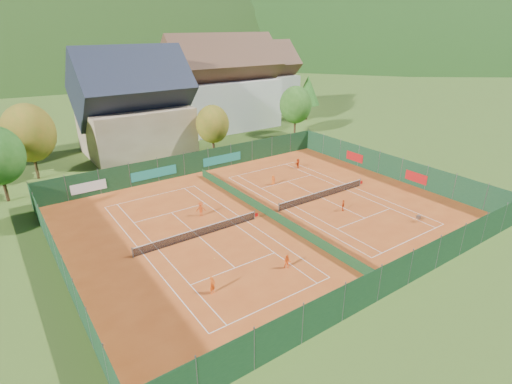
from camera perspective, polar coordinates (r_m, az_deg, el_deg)
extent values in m
plane|color=#39581B|center=(42.26, 1.56, -3.39)|extent=(600.00, 600.00, 0.00)
cube|color=#B54A1A|center=(42.25, 1.56, -3.36)|extent=(40.00, 32.00, 0.01)
cube|color=white|center=(48.47, -14.61, -0.55)|extent=(10.97, 0.06, 0.00)
cube|color=white|center=(30.10, 2.79, -15.52)|extent=(10.97, 0.06, 0.00)
cube|color=white|center=(36.82, -15.78, -8.57)|extent=(0.06, 23.77, 0.00)
cube|color=white|center=(40.95, -1.28, -4.25)|extent=(0.06, 23.77, 0.00)
cube|color=white|center=(37.18, -13.79, -8.01)|extent=(0.06, 23.77, 0.00)
cube|color=white|center=(40.30, -2.91, -4.75)|extent=(0.06, 23.77, 0.00)
cube|color=white|center=(43.77, -11.98, -2.90)|extent=(8.23, 0.06, 0.00)
cube|color=white|center=(33.74, -3.00, -10.76)|extent=(8.23, 0.06, 0.00)
cube|color=white|center=(38.55, -8.11, -6.34)|extent=(0.06, 12.80, 0.00)
cube|color=white|center=(55.44, 0.91, 3.22)|extent=(10.97, 0.06, 0.00)
cube|color=white|center=(40.38, 21.20, -6.36)|extent=(10.97, 0.06, 0.00)
cube|color=white|center=(43.65, 4.22, -2.50)|extent=(0.06, 23.77, 0.00)
cube|color=white|center=(50.77, 13.90, 0.62)|extent=(0.06, 23.77, 0.00)
cube|color=white|center=(44.45, 5.59, -2.06)|extent=(0.06, 23.77, 0.00)
cube|color=white|center=(49.80, 12.84, 0.28)|extent=(0.06, 23.77, 0.00)
cube|color=white|center=(51.39, 4.50, 1.52)|extent=(8.23, 0.06, 0.00)
cube|color=white|center=(43.17, 15.30, -3.62)|extent=(8.23, 0.06, 0.00)
cube|color=white|center=(47.02, 9.43, -0.83)|extent=(0.06, 12.80, 0.00)
cylinder|color=#59595B|center=(36.35, -17.22, -8.27)|extent=(0.10, 0.10, 1.02)
cylinder|color=#59595B|center=(41.19, -0.23, -3.30)|extent=(0.10, 0.10, 1.02)
cube|color=black|center=(38.34, -8.15, -5.76)|extent=(12.80, 0.02, 0.86)
cube|color=white|center=(38.13, -8.18, -5.19)|extent=(12.80, 0.04, 0.06)
cube|color=red|center=(41.34, 0.06, -3.28)|extent=(0.40, 0.04, 0.40)
cylinder|color=#59595B|center=(42.91, 3.29, -2.21)|extent=(0.10, 0.10, 1.02)
cylinder|color=#59595B|center=(51.25, 14.63, 1.35)|extent=(0.10, 0.10, 1.02)
cube|color=black|center=(46.85, 9.46, -0.33)|extent=(12.80, 0.02, 0.86)
cube|color=white|center=(46.68, 9.49, 0.16)|extent=(12.80, 0.04, 0.06)
cube|color=red|center=(51.45, 14.81, 1.35)|extent=(0.40, 0.04, 0.40)
cube|color=#153B1C|center=(42.03, 1.57, -2.75)|extent=(0.03, 28.80, 1.00)
cube|color=#14371C|center=(54.39, -8.51, 4.23)|extent=(40.00, 0.04, 3.00)
cube|color=teal|center=(52.23, -14.33, 2.61)|extent=(6.00, 0.03, 1.20)
cube|color=teal|center=(56.22, -4.83, 4.70)|extent=(6.00, 0.03, 1.20)
cube|color=silver|center=(50.25, -22.79, 0.67)|extent=(4.00, 0.03, 1.20)
cube|color=#14381C|center=(31.87, 19.28, -11.23)|extent=(40.00, 0.04, 3.00)
cube|color=#13351C|center=(35.00, -26.16, -9.16)|extent=(0.04, 32.00, 3.00)
cube|color=#153A20|center=(55.11, 18.58, 3.51)|extent=(0.04, 32.00, 3.00)
cube|color=#B21414|center=(53.06, 21.89, 1.95)|extent=(0.03, 3.00, 1.20)
cube|color=#B21414|center=(58.68, 13.90, 4.89)|extent=(0.03, 3.00, 1.20)
cube|color=tan|center=(65.27, -16.67, 8.50)|extent=(15.00, 12.00, 7.00)
cube|color=#1E2333|center=(64.07, -17.34, 14.13)|extent=(16.20, 12.00, 12.00)
cube|color=silver|center=(78.10, -4.81, 12.38)|extent=(20.00, 11.00, 9.00)
cube|color=brown|center=(77.11, -4.99, 17.68)|extent=(21.60, 11.00, 11.00)
cube|color=silver|center=(92.29, 0.31, 13.77)|extent=(16.00, 10.00, 8.00)
cube|color=brown|center=(91.48, 0.32, 17.79)|extent=(17.28, 10.00, 10.00)
cylinder|color=#432B17|center=(53.26, -32.16, 0.30)|extent=(0.36, 0.36, 2.80)
cylinder|color=#422E17|center=(59.09, -28.90, 3.15)|extent=(0.36, 0.36, 3.15)
ellipsoid|color=olive|center=(57.94, -29.74, 7.33)|extent=(6.44, 6.44, 7.40)
cylinder|color=#4A2C1A|center=(62.20, -6.09, 6.48)|extent=(0.36, 0.36, 2.45)
ellipsoid|color=olive|center=(61.30, -6.23, 9.61)|extent=(5.01, 5.01, 5.76)
cylinder|color=#462819|center=(73.70, 5.56, 9.25)|extent=(0.36, 0.36, 2.80)
ellipsoid|color=#2B5F1B|center=(72.86, 5.68, 12.30)|extent=(5.72, 5.72, 6.58)
cylinder|color=#4B351B|center=(85.98, 7.25, 11.26)|extent=(0.36, 0.36, 3.15)
cone|color=#24601B|center=(85.19, 7.41, 14.23)|extent=(5.04, 5.04, 5.85)
cylinder|color=#4D301B|center=(87.21, -0.33, 11.72)|extent=(0.36, 0.36, 3.50)
ellipsoid|color=olive|center=(86.37, -0.34, 14.98)|extent=(7.15, 7.15, 8.22)
ellipsoid|color=black|center=(337.54, -29.28, 9.65)|extent=(440.00, 440.00, 242.00)
ellipsoid|color=black|center=(347.60, 15.18, 12.69)|extent=(380.00, 380.00, 220.40)
cylinder|color=slate|center=(43.78, 22.22, -3.63)|extent=(0.02, 0.02, 0.80)
cylinder|color=slate|center=(44.02, 22.44, -3.52)|extent=(0.02, 0.02, 0.80)
cylinder|color=slate|center=(43.92, 21.90, -3.49)|extent=(0.02, 0.02, 0.80)
cylinder|color=slate|center=(44.15, 22.12, -3.39)|extent=(0.02, 0.02, 0.80)
cube|color=slate|center=(43.91, 22.20, -3.33)|extent=(0.34, 0.34, 0.30)
ellipsoid|color=#CCD833|center=(43.89, 22.21, -3.30)|extent=(0.28, 0.28, 0.16)
sphere|color=#CCD833|center=(35.06, -5.98, -9.41)|extent=(0.07, 0.07, 0.07)
sphere|color=#CCD833|center=(36.62, 15.60, -8.69)|extent=(0.07, 0.07, 0.07)
sphere|color=#CCD833|center=(47.46, 2.25, -0.26)|extent=(0.07, 0.07, 0.07)
imported|color=#F05C15|center=(30.71, -6.26, -13.09)|extent=(0.62, 0.51, 1.45)
imported|color=#FF5C16|center=(33.40, 4.49, -9.92)|extent=(0.78, 0.76, 1.27)
imported|color=#D14412|center=(42.27, -7.89, -2.41)|extent=(1.16, 0.96, 1.55)
imported|color=#D04012|center=(44.02, 12.33, -1.87)|extent=(0.80, 0.69, 1.28)
imported|color=#E55914|center=(50.05, 2.45, 1.73)|extent=(0.68, 0.52, 1.25)
imported|color=#CE3F12|center=(56.10, 5.99, 4.08)|extent=(1.37, 0.86, 1.41)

